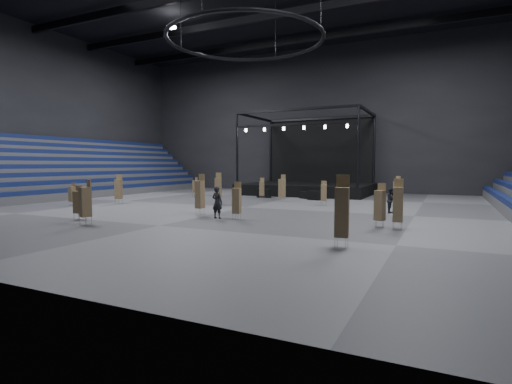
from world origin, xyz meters
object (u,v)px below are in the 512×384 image
at_px(flight_case_left, 264,193).
at_px(chair_stack_11, 380,205).
at_px(chair_stack_3, 342,211).
at_px(chair_stack_5, 324,192).
at_px(stage, 309,181).
at_px(crew_member, 392,200).
at_px(chair_stack_8, 72,194).
at_px(chair_stack_2, 119,188).
at_px(chair_stack_13, 397,191).
at_px(flight_case_mid, 305,195).
at_px(chair_stack_12, 78,201).
at_px(flight_case_right, 315,195).
at_px(chair_stack_9, 398,204).
at_px(chair_stack_4, 282,187).
at_px(chair_stack_1, 218,188).
at_px(chair_stack_7, 195,186).
at_px(man_center, 217,202).
at_px(chair_stack_6, 200,194).
at_px(chair_stack_14, 237,200).
at_px(chair_stack_0, 86,201).
at_px(chair_stack_10, 262,188).

bearing_deg(flight_case_left, chair_stack_11, -47.59).
bearing_deg(chair_stack_3, chair_stack_5, 100.30).
bearing_deg(chair_stack_11, stage, 134.31).
bearing_deg(crew_member, chair_stack_8, 100.38).
relative_size(chair_stack_2, chair_stack_13, 1.04).
bearing_deg(stage, chair_stack_3, -69.52).
bearing_deg(flight_case_mid, chair_stack_12, -110.86).
distance_m(flight_case_right, chair_stack_9, 17.41).
height_order(stage, chair_stack_8, stage).
bearing_deg(chair_stack_4, chair_stack_11, -34.87).
bearing_deg(chair_stack_1, crew_member, -16.54).
bearing_deg(flight_case_mid, chair_stack_5, -58.21).
xyz_separation_m(chair_stack_7, chair_stack_12, (3.67, -18.02, 0.05)).
xyz_separation_m(flight_case_mid, chair_stack_12, (-7.78, -20.41, 0.77)).
xyz_separation_m(chair_stack_12, man_center, (7.44, 4.17, -0.11)).
distance_m(chair_stack_6, crew_member, 13.38).
xyz_separation_m(flight_case_right, chair_stack_8, (-16.34, -13.76, 0.57)).
bearing_deg(chair_stack_7, stage, 65.03).
height_order(chair_stack_6, crew_member, chair_stack_6).
bearing_deg(flight_case_right, chair_stack_14, -91.10).
distance_m(chair_stack_4, chair_stack_12, 17.95).
height_order(chair_stack_1, chair_stack_3, chair_stack_3).
bearing_deg(man_center, chair_stack_13, -119.28).
bearing_deg(chair_stack_0, chair_stack_7, 129.37).
bearing_deg(chair_stack_3, crew_member, 80.31).
distance_m(chair_stack_3, chair_stack_9, 6.00).
distance_m(flight_case_mid, chair_stack_1, 10.08).
distance_m(chair_stack_5, chair_stack_11, 11.54).
distance_m(chair_stack_8, crew_member, 25.06).
height_order(stage, flight_case_right, stage).
bearing_deg(chair_stack_12, chair_stack_11, -6.60).
bearing_deg(chair_stack_8, chair_stack_9, 0.25).
relative_size(chair_stack_0, chair_stack_8, 1.35).
bearing_deg(chair_stack_10, chair_stack_3, -70.36).
xyz_separation_m(chair_stack_1, chair_stack_7, (-6.75, 6.48, -0.31)).
relative_size(chair_stack_0, chair_stack_11, 1.06).
bearing_deg(chair_stack_3, chair_stack_6, 141.10).
relative_size(flight_case_right, chair_stack_13, 0.54).
distance_m(flight_case_mid, crew_member, 12.58).
relative_size(chair_stack_5, chair_stack_14, 0.88).
relative_size(chair_stack_1, crew_member, 1.53).
bearing_deg(chair_stack_1, chair_stack_5, 2.72).
height_order(stage, chair_stack_6, stage).
bearing_deg(chair_stack_8, chair_stack_4, 40.79).
relative_size(flight_case_right, man_center, 0.65).
distance_m(chair_stack_7, chair_stack_13, 20.51).
bearing_deg(chair_stack_8, chair_stack_7, 76.77).
xyz_separation_m(chair_stack_7, chair_stack_14, (12.50, -13.83, 0.14)).
height_order(chair_stack_6, man_center, chair_stack_6).
bearing_deg(flight_case_mid, chair_stack_0, -104.58).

